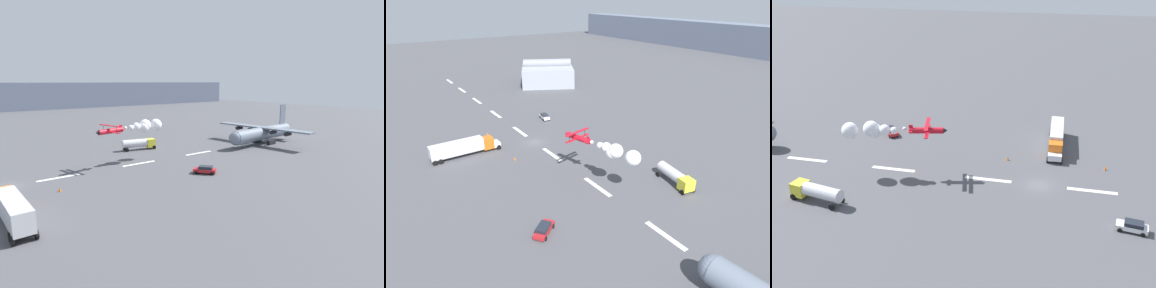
# 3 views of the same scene
# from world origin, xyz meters

# --- Properties ---
(ground_plane) EXTENTS (440.00, 440.00, 0.00)m
(ground_plane) POSITION_xyz_m (0.00, 0.00, 0.00)
(ground_plane) COLOR #4C4C51
(ground_plane) RESTS_ON ground
(runway_stripe_4) EXTENTS (8.00, 0.90, 0.01)m
(runway_stripe_4) POSITION_xyz_m (-8.59, 0.00, 0.01)
(runway_stripe_4) COLOR white
(runway_stripe_4) RESTS_ON ground
(runway_stripe_5) EXTENTS (8.00, 0.90, 0.01)m
(runway_stripe_5) POSITION_xyz_m (8.59, 0.00, 0.01)
(runway_stripe_5) COLOR white
(runway_stripe_5) RESTS_ON ground
(runway_stripe_6) EXTENTS (8.00, 0.90, 0.01)m
(runway_stripe_6) POSITION_xyz_m (25.77, 0.00, 0.01)
(runway_stripe_6) COLOR white
(runway_stripe_6) RESTS_ON ground
(runway_stripe_7) EXTENTS (8.00, 0.90, 0.01)m
(runway_stripe_7) POSITION_xyz_m (42.96, 0.00, 0.01)
(runway_stripe_7) COLOR white
(runway_stripe_7) RESTS_ON ground
(stunt_biplane_red) EXTENTS (17.65, 7.38, 3.01)m
(stunt_biplane_red) POSITION_xyz_m (28.11, 1.68, 7.97)
(stunt_biplane_red) COLOR red
(semi_truck_orange) EXTENTS (3.03, 15.65, 3.70)m
(semi_truck_orange) POSITION_xyz_m (-2.02, -16.79, 2.14)
(semi_truck_orange) COLOR silver
(semi_truck_orange) RESTS_ON ground
(fuel_tanker_truck) EXTENTS (9.06, 4.24, 2.90)m
(fuel_tanker_truck) POSITION_xyz_m (33.20, 13.03, 1.74)
(fuel_tanker_truck) COLOR yellow
(fuel_tanker_truck) RESTS_ON ground
(followme_car_yellow) EXTENTS (4.21, 4.60, 1.52)m
(followme_car_yellow) POSITION_xyz_m (32.17, -15.07, 0.81)
(followme_car_yellow) COLOR #B21E23
(followme_car_yellow) RESTS_ON ground
(airport_staff_sedan) EXTENTS (4.51, 2.56, 1.52)m
(airport_staff_sedan) POSITION_xyz_m (-13.61, 10.27, 0.81)
(airport_staff_sedan) COLOR white
(airport_staff_sedan) RESTS_ON ground
(traffic_cone_near) EXTENTS (0.44, 0.44, 0.75)m
(traffic_cone_near) POSITION_xyz_m (-11.05, -8.19, 0.38)
(traffic_cone_near) COLOR orange
(traffic_cone_near) RESTS_ON ground
(traffic_cone_far) EXTENTS (0.44, 0.44, 0.75)m
(traffic_cone_far) POSITION_xyz_m (6.37, -8.20, 0.38)
(traffic_cone_far) COLOR orange
(traffic_cone_far) RESTS_ON ground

